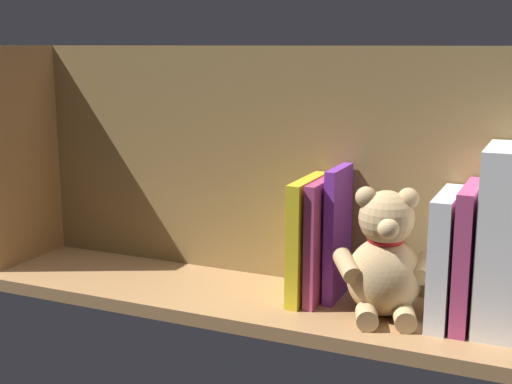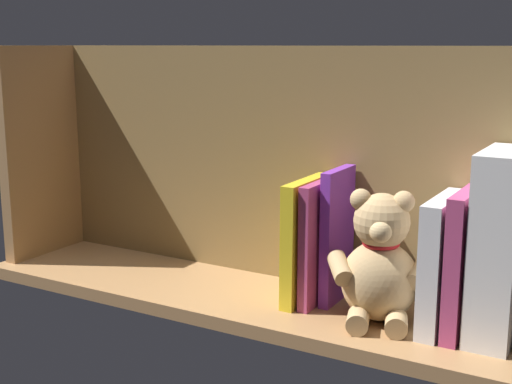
% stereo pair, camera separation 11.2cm
% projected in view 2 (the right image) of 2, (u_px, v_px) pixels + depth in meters
% --- Properties ---
extents(ground_plane, '(1.00, 0.24, 0.02)m').
position_uv_depth(ground_plane, '(256.00, 299.00, 1.16)').
color(ground_plane, '#A87A4C').
extents(shelf_back_panel, '(1.00, 0.02, 0.40)m').
position_uv_depth(shelf_back_panel, '(285.00, 165.00, 1.20)').
color(shelf_back_panel, olive).
rests_on(shelf_back_panel, ground_plane).
extents(shelf_side_divider, '(0.02, 0.18, 0.40)m').
position_uv_depth(shelf_side_divider, '(40.00, 151.00, 1.35)').
color(shelf_side_divider, '#A87A4C').
rests_on(shelf_side_divider, ground_plane).
extents(dictionary_thick_white, '(0.06, 0.14, 0.26)m').
position_uv_depth(dictionary_thick_white, '(500.00, 246.00, 0.96)').
color(dictionary_thick_white, silver).
rests_on(dictionary_thick_white, ground_plane).
extents(book_1, '(0.02, 0.15, 0.20)m').
position_uv_depth(book_1, '(464.00, 262.00, 0.98)').
color(book_1, '#B23F72').
rests_on(book_1, ground_plane).
extents(book_2, '(0.03, 0.15, 0.19)m').
position_uv_depth(book_2, '(442.00, 263.00, 1.00)').
color(book_2, silver).
rests_on(book_2, ground_plane).
extents(teddy_bear, '(0.15, 0.15, 0.20)m').
position_uv_depth(teddy_bear, '(380.00, 264.00, 1.02)').
color(teddy_bear, tan).
rests_on(teddy_bear, ground_plane).
extents(book_3, '(0.02, 0.10, 0.21)m').
position_uv_depth(book_3, '(337.00, 236.00, 1.10)').
color(book_3, purple).
rests_on(book_3, ground_plane).
extents(book_4, '(0.02, 0.13, 0.19)m').
position_uv_depth(book_4, '(321.00, 242.00, 1.10)').
color(book_4, '#B23F72').
rests_on(book_4, ground_plane).
extents(book_5, '(0.02, 0.14, 0.20)m').
position_uv_depth(book_5, '(306.00, 240.00, 1.11)').
color(book_5, yellow).
rests_on(book_5, ground_plane).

